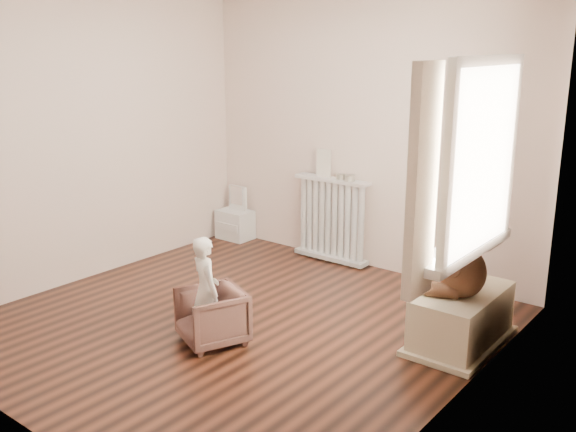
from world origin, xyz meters
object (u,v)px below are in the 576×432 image
Objects in this scene: toy_vanity at (235,215)px; radiator at (331,224)px; toy_bench at (462,318)px; child at (206,291)px; armchair at (212,316)px; plush_cat at (463,229)px; teddy_bear at (463,259)px.

radiator is at bearing 1.34° from toy_vanity.
radiator is 0.99× the size of toy_bench.
child reaches higher than toy_bench.
toy_vanity is 1.32× the size of armchair.
toy_bench is at bearing -27.50° from radiator.
child is 1.86m from toy_bench.
toy_vanity is at bearing -178.66° from radiator.
plush_cat is at bearing -35.25° from radiator.
plush_cat reaches higher than armchair.
teddy_bear is (1.80, -1.01, 0.28)m from radiator.
armchair is at bearing -151.67° from plush_cat.
toy_bench is at bearing 61.28° from armchair.
toy_vanity is 3.25m from teddy_bear.
armchair reaches higher than toy_bench.
toy_vanity is 0.74× the size of child.
radiator is at bearing -56.87° from child.
toy_vanity is 2.64m from child.
teddy_bear is (0.01, -0.07, 0.47)m from toy_bench.
teddy_bear is at bearing 115.56° from plush_cat.
plush_cat is at bearing -90.40° from teddy_bear.
toy_bench is at bearing -117.50° from child.
child is at bearing -51.60° from toy_vanity.
plush_cat reaches higher than child.
teddy_bear is at bearing -85.44° from toy_bench.
plush_cat is (1.57, 0.73, 0.58)m from child.
toy_bench is at bearing -16.37° from toy_vanity.
radiator is at bearing 152.50° from toy_bench.
toy_bench is 0.48m from teddy_bear.
toy_bench is (1.43, 1.11, -0.01)m from armchair.
child reaches higher than toy_vanity.
teddy_bear reaches higher than armchair.
radiator is 2.08m from teddy_bear.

